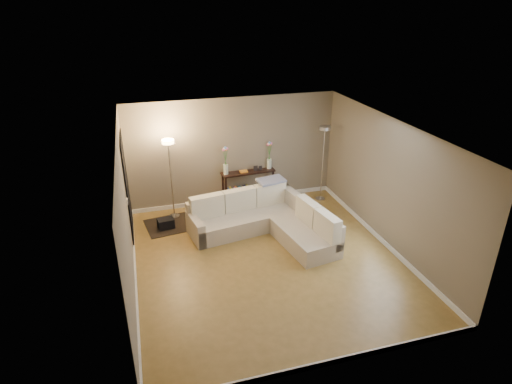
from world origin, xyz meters
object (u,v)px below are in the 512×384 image
object	(u,v)px
sectional_sofa	(266,220)
floor_lamp_lit	(170,164)
console_table	(245,185)
floor_lamp_unlit	(324,149)

from	to	relation	value
sectional_sofa	floor_lamp_lit	xyz separation A→B (m)	(-1.83, 1.30, 1.00)
console_table	floor_lamp_lit	bearing A→B (deg)	-169.42
sectional_sofa	console_table	size ratio (longest dim) A/B	2.10
sectional_sofa	console_table	world-z (taller)	sectional_sofa
sectional_sofa	console_table	bearing A→B (deg)	91.35
sectional_sofa	floor_lamp_unlit	world-z (taller)	floor_lamp_unlit
sectional_sofa	floor_lamp_lit	world-z (taller)	floor_lamp_lit
sectional_sofa	console_table	xyz separation A→B (m)	(-0.04, 1.63, 0.14)
sectional_sofa	floor_lamp_unlit	bearing A→B (deg)	33.86
sectional_sofa	floor_lamp_lit	distance (m)	2.45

